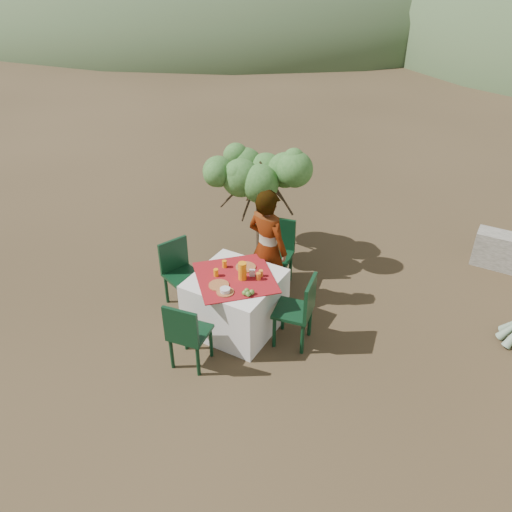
# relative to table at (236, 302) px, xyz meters

# --- Properties ---
(ground) EXTENTS (160.00, 160.00, 0.00)m
(ground) POSITION_rel_table_xyz_m (0.08, -0.18, -0.38)
(ground) COLOR #342817
(ground) RESTS_ON ground
(table) EXTENTS (1.30, 1.30, 0.76)m
(table) POSITION_rel_table_xyz_m (0.00, 0.00, 0.00)
(table) COLOR white
(table) RESTS_ON ground
(chair_far) EXTENTS (0.54, 0.54, 0.99)m
(chair_far) POSITION_rel_table_xyz_m (-0.02, 1.15, 0.17)
(chair_far) COLOR black
(chair_far) RESTS_ON ground
(chair_near) EXTENTS (0.48, 0.48, 0.91)m
(chair_near) POSITION_rel_table_xyz_m (-0.09, -0.91, 0.13)
(chair_near) COLOR black
(chair_near) RESTS_ON ground
(chair_left) EXTENTS (0.55, 0.55, 0.92)m
(chair_left) POSITION_rel_table_xyz_m (-0.94, 0.08, 0.13)
(chair_left) COLOR black
(chair_left) RESTS_ON ground
(chair_right) EXTENTS (0.51, 0.51, 0.95)m
(chair_right) POSITION_rel_table_xyz_m (0.84, 0.11, 0.15)
(chair_right) COLOR black
(chair_right) RESTS_ON ground
(person) EXTENTS (0.68, 0.51, 1.68)m
(person) POSITION_rel_table_xyz_m (0.08, 0.68, 0.46)
(person) COLOR #8C6651
(person) RESTS_ON ground
(shrub_tree) EXTENTS (1.40, 1.38, 1.65)m
(shrub_tree) POSITION_rel_table_xyz_m (-0.51, 1.64, 0.92)
(shrub_tree) COLOR #3E301F
(shrub_tree) RESTS_ON ground
(hill_near_left) EXTENTS (40.00, 40.00, 16.00)m
(hill_near_left) POSITION_rel_table_xyz_m (-17.92, 29.82, -0.38)
(hill_near_left) COLOR #324B2A
(hill_near_left) RESTS_ON ground
(plate_far) EXTENTS (0.26, 0.26, 0.01)m
(plate_far) POSITION_rel_table_xyz_m (0.00, 0.25, 0.39)
(plate_far) COLOR brown
(plate_far) RESTS_ON table
(plate_near) EXTENTS (0.25, 0.25, 0.01)m
(plate_near) POSITION_rel_table_xyz_m (-0.07, -0.25, 0.39)
(plate_near) COLOR brown
(plate_near) RESTS_ON table
(glass_far) EXTENTS (0.06, 0.06, 0.10)m
(glass_far) POSITION_rel_table_xyz_m (-0.23, 0.12, 0.43)
(glass_far) COLOR orange
(glass_far) RESTS_ON table
(glass_near) EXTENTS (0.06, 0.06, 0.10)m
(glass_near) POSITION_rel_table_xyz_m (-0.22, -0.10, 0.43)
(glass_near) COLOR orange
(glass_near) RESTS_ON table
(juice_pitcher) EXTENTS (0.10, 0.10, 0.23)m
(juice_pitcher) POSITION_rel_table_xyz_m (0.10, 0.01, 0.50)
(juice_pitcher) COLOR orange
(juice_pitcher) RESTS_ON table
(bowl_plate) EXTENTS (0.21, 0.21, 0.01)m
(bowl_plate) POSITION_rel_table_xyz_m (0.07, -0.33, 0.39)
(bowl_plate) COLOR brown
(bowl_plate) RESTS_ON table
(white_bowl) EXTENTS (0.12, 0.12, 0.05)m
(white_bowl) POSITION_rel_table_xyz_m (0.07, -0.33, 0.42)
(white_bowl) COLOR silver
(white_bowl) RESTS_ON bowl_plate
(jar_left) EXTENTS (0.06, 0.06, 0.09)m
(jar_left) POSITION_rel_table_xyz_m (0.27, 0.10, 0.43)
(jar_left) COLOR orange
(jar_left) RESTS_ON table
(jar_right) EXTENTS (0.05, 0.05, 0.08)m
(jar_right) POSITION_rel_table_xyz_m (0.26, 0.18, 0.42)
(jar_right) COLOR orange
(jar_right) RESTS_ON table
(napkin_holder) EXTENTS (0.08, 0.06, 0.09)m
(napkin_holder) POSITION_rel_table_xyz_m (0.17, 0.13, 0.43)
(napkin_holder) COLOR silver
(napkin_holder) RESTS_ON table
(fruit_cluster) EXTENTS (0.13, 0.12, 0.06)m
(fruit_cluster) POSITION_rel_table_xyz_m (0.32, -0.24, 0.41)
(fruit_cluster) COLOR #557B2C
(fruit_cluster) RESTS_ON table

